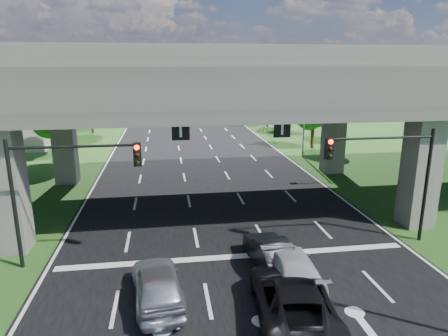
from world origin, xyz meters
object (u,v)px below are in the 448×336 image
object	(u,v)px
car_dark	(271,252)
streetlight_far	(301,99)
signal_left	(62,179)
streetlight_beyond	(262,89)
car_silver	(158,284)
car_white	(290,267)
car_trailing	(293,300)
signal_right	(390,166)

from	to	relation	value
car_dark	streetlight_far	bearing A→B (deg)	-115.88
signal_left	streetlight_beyond	size ratio (longest dim) A/B	0.60
car_silver	car_white	xyz separation A→B (m)	(5.54, 0.57, -0.05)
car_white	car_trailing	world-z (taller)	car_trailing
signal_right	signal_left	distance (m)	15.65
streetlight_far	signal_right	bearing A→B (deg)	-96.47
signal_right	signal_left	world-z (taller)	same
streetlight_far	car_dark	xyz separation A→B (m)	(-8.74, -21.68, -5.11)
streetlight_beyond	car_silver	world-z (taller)	streetlight_beyond
streetlight_beyond	streetlight_far	bearing A→B (deg)	-90.00
car_trailing	car_white	bearing A→B (deg)	-97.96
streetlight_beyond	signal_right	bearing A→B (deg)	-93.61
car_trailing	signal_right	bearing A→B (deg)	-132.52
streetlight_beyond	signal_left	bearing A→B (deg)	-116.43
signal_right	car_trailing	world-z (taller)	signal_right
streetlight_beyond	car_dark	size ratio (longest dim) A/B	2.33
signal_right	streetlight_far	bearing A→B (deg)	83.53
signal_right	car_white	size ratio (longest dim) A/B	1.19
signal_left	car_silver	bearing A→B (deg)	-42.48
car_silver	car_dark	distance (m)	5.52
signal_left	streetlight_beyond	distance (m)	40.30
car_dark	car_white	distance (m)	1.60
signal_left	car_silver	xyz separation A→B (m)	(4.08, -3.74, -3.38)
car_white	car_dark	bearing A→B (deg)	-72.50
car_dark	car_silver	bearing A→B (deg)	18.55
streetlight_beyond	car_trailing	bearing A→B (deg)	-102.15
streetlight_far	car_silver	xyz separation A→B (m)	(-13.84, -23.79, -5.04)
car_silver	car_trailing	world-z (taller)	car_trailing
signal_left	car_trailing	size ratio (longest dim) A/B	1.01
signal_right	car_dark	xyz separation A→B (m)	(-6.47, -1.62, -3.45)
car_white	car_silver	bearing A→B (deg)	7.41
signal_right	car_white	xyz separation A→B (m)	(-6.02, -3.16, -3.43)
signal_right	signal_left	xyz separation A→B (m)	(-15.65, 0.00, 0.00)
streetlight_far	car_trailing	xyz separation A→B (m)	(-8.98, -25.70, -4.99)
car_silver	car_trailing	size ratio (longest dim) A/B	0.77
streetlight_beyond	car_white	xyz separation A→B (m)	(-8.30, -39.22, -5.09)
signal_right	car_silver	world-z (taller)	signal_right
signal_right	streetlight_far	world-z (taller)	streetlight_far
car_dark	car_trailing	xyz separation A→B (m)	(-0.24, -4.01, 0.12)
signal_right	streetlight_far	distance (m)	20.25
streetlight_beyond	car_dark	world-z (taller)	streetlight_beyond
car_white	streetlight_beyond	bearing A→B (deg)	-100.46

